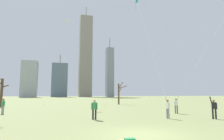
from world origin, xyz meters
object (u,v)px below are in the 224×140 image
at_px(kite_flyer_foreground_right_purple, 194,71).
at_px(bystander_strolling_midfield, 3,105).
at_px(bare_tree_rightmost, 119,93).
at_px(kite_flyer_far_back_yellow, 194,73).
at_px(distant_kite_high_overhead_blue, 162,3).
at_px(bare_tree_leftmost, 2,91).
at_px(kite_flyer_midfield_left_teal, 161,84).
at_px(distant_kite_low_near_trees_white, 69,27).
at_px(bystander_watching_nearby, 94,108).

relative_size(kite_flyer_foreground_right_purple, bystander_strolling_midfield, 9.15).
bearing_deg(bare_tree_rightmost, kite_flyer_far_back_yellow, -84.14).
relative_size(distant_kite_high_overhead_blue, bare_tree_leftmost, 5.21).
xyz_separation_m(bystander_strolling_midfield, bare_tree_leftmost, (-3.73, 13.98, 1.65)).
bearing_deg(bare_tree_leftmost, distant_kite_high_overhead_blue, -3.91).
height_order(kite_flyer_midfield_left_teal, distant_kite_low_near_trees_white, kite_flyer_midfield_left_teal).
bearing_deg(bystander_strolling_midfield, kite_flyer_midfield_left_teal, -24.06).
relative_size(kite_flyer_midfield_left_teal, bare_tree_rightmost, 3.81).
bearing_deg(kite_flyer_foreground_right_purple, kite_flyer_far_back_yellow, 51.40).
xyz_separation_m(kite_flyer_far_back_yellow, distant_kite_high_overhead_blue, (6.77, 17.40, 17.28)).
distance_m(bystander_strolling_midfield, distant_kite_low_near_trees_white, 20.57).
bearing_deg(kite_flyer_midfield_left_teal, distant_kite_low_near_trees_white, 111.27).
distance_m(kite_flyer_midfield_left_teal, bare_tree_leftmost, 27.93).
bearing_deg(kite_flyer_midfield_left_teal, kite_flyer_foreground_right_purple, -42.43).
height_order(kite_flyer_foreground_right_purple, bystander_strolling_midfield, kite_flyer_foreground_right_purple).
height_order(bare_tree_leftmost, bare_tree_rightmost, bare_tree_leftmost).
bearing_deg(kite_flyer_midfield_left_teal, bystander_watching_nearby, -175.49).
height_order(kite_flyer_midfield_left_teal, kite_flyer_far_back_yellow, kite_flyer_far_back_yellow).
bearing_deg(kite_flyer_midfield_left_teal, bare_tree_rightmost, 82.83).
relative_size(kite_flyer_midfield_left_teal, bare_tree_leftmost, 3.62).
xyz_separation_m(kite_flyer_far_back_yellow, bare_tree_rightmost, (-2.08, 20.31, -1.90)).
height_order(distant_kite_low_near_trees_white, bare_tree_leftmost, distant_kite_low_near_trees_white).
bearing_deg(kite_flyer_foreground_right_purple, bare_tree_leftmost, 132.72).
distance_m(bystander_strolling_midfield, bare_tree_leftmost, 14.56).
xyz_separation_m(kite_flyer_far_back_yellow, distant_kite_low_near_trees_white, (-12.56, 18.73, 10.55)).
bearing_deg(distant_kite_low_near_trees_white, distant_kite_high_overhead_blue, -3.94).
height_order(kite_flyer_far_back_yellow, distant_kite_high_overhead_blue, distant_kite_high_overhead_blue).
relative_size(kite_flyer_midfield_left_teal, distant_kite_low_near_trees_white, 1.04).
distance_m(bystander_watching_nearby, distant_kite_high_overhead_blue, 33.47).
bearing_deg(kite_flyer_far_back_yellow, bare_tree_rightmost, 95.86).
relative_size(distant_kite_high_overhead_blue, bare_tree_rightmost, 5.48).
xyz_separation_m(bystander_watching_nearby, bare_tree_rightmost, (9.21, 22.05, 1.51)).
bearing_deg(bystander_watching_nearby, distant_kite_low_near_trees_white, 93.52).
height_order(kite_flyer_foreground_right_purple, bystander_watching_nearby, kite_flyer_foreground_right_purple).
bearing_deg(distant_kite_high_overhead_blue, distant_kite_low_near_trees_white, 176.06).
height_order(kite_flyer_far_back_yellow, bare_tree_leftmost, kite_flyer_far_back_yellow).
bearing_deg(distant_kite_high_overhead_blue, bare_tree_leftmost, 176.09).
distance_m(kite_flyer_foreground_right_purple, distant_kite_high_overhead_blue, 28.59).
relative_size(bare_tree_leftmost, bare_tree_rightmost, 1.05).
bearing_deg(kite_flyer_far_back_yellow, bystander_watching_nearby, -171.28).
bearing_deg(bare_tree_rightmost, bystander_watching_nearby, -112.68).
bearing_deg(kite_flyer_foreground_right_purple, bare_tree_rightmost, 88.78).
xyz_separation_m(kite_flyer_midfield_left_teal, kite_flyer_far_back_yellow, (4.79, 1.22, 1.32)).
height_order(kite_flyer_midfield_left_teal, distant_kite_high_overhead_blue, distant_kite_high_overhead_blue).
bearing_deg(bare_tree_rightmost, distant_kite_high_overhead_blue, -18.23).
height_order(kite_flyer_far_back_yellow, bystander_watching_nearby, kite_flyer_far_back_yellow).
bearing_deg(bystander_strolling_midfield, kite_flyer_far_back_yellow, -15.48).
height_order(distant_kite_low_near_trees_white, bare_tree_rightmost, distant_kite_low_near_trees_white).
bearing_deg(kite_flyer_midfield_left_teal, bare_tree_leftmost, 132.20).
bearing_deg(bare_tree_leftmost, kite_flyer_foreground_right_purple, -47.28).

